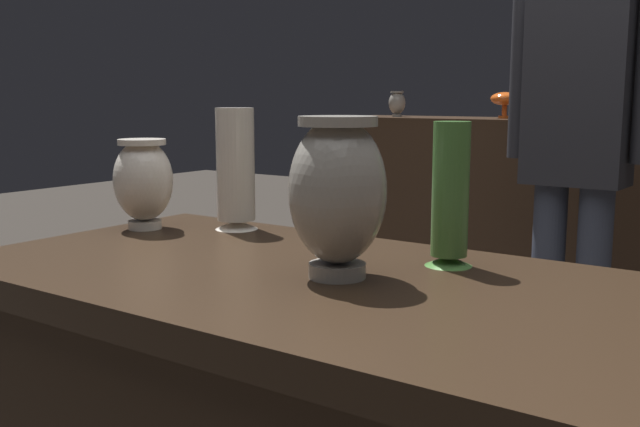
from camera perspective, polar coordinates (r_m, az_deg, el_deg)
back_display_shelf at (r=3.26m, az=22.33°, el=-1.97°), size 2.60×0.40×0.99m
vase_centerpiece at (r=1.13m, az=1.35°, el=1.76°), size 0.15×0.15×0.25m
vase_tall_behind at (r=1.61m, az=-13.67°, el=2.55°), size 0.13×0.13×0.19m
vase_left_accent at (r=1.57m, az=-6.63°, el=3.39°), size 0.09×0.09×0.26m
vase_right_accent at (r=1.24m, az=10.16°, el=1.22°), size 0.08×0.08×0.24m
shelf_vase_left at (r=3.38m, az=14.27°, el=8.65°), size 0.13×0.13×0.12m
shelf_vase_far_left at (r=3.55m, az=6.06°, el=8.61°), size 0.08×0.08×0.12m
visitor_center_back at (r=2.52m, az=19.49°, el=5.62°), size 0.47×0.19×1.62m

